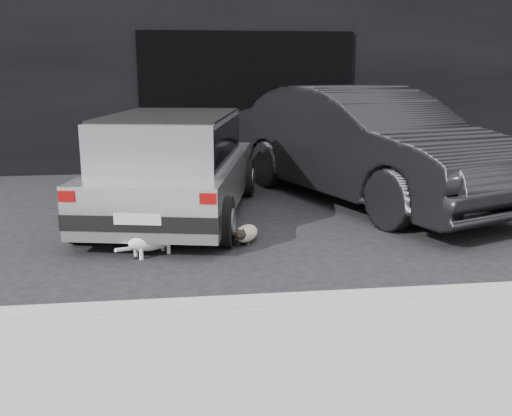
{
  "coord_description": "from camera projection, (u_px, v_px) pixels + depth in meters",
  "views": [
    {
      "loc": [
        -0.19,
        -6.84,
        1.93
      ],
      "look_at": [
        0.53,
        -1.14,
        0.52
      ],
      "focal_mm": 40.0,
      "sensor_mm": 36.0,
      "label": 1
    }
  ],
  "objects": [
    {
      "name": "garage_opening",
      "position": [
        247.0,
        103.0,
        10.73
      ],
      "size": [
        4.0,
        0.1,
        2.6
      ],
      "primitive_type": "cube",
      "color": "black",
      "rests_on": "ground"
    },
    {
      "name": "curb",
      "position": [
        335.0,
        303.0,
        4.67
      ],
      "size": [
        18.0,
        0.25,
        0.12
      ],
      "primitive_type": "cube",
      "color": "#979892",
      "rests_on": "ground"
    },
    {
      "name": "ground",
      "position": [
        202.0,
        228.0,
        7.07
      ],
      "size": [
        80.0,
        80.0,
        0.0
      ],
      "primitive_type": "plane",
      "color": "black",
      "rests_on": "ground"
    },
    {
      "name": "building_facade",
      "position": [
        237.0,
        42.0,
        12.38
      ],
      "size": [
        34.0,
        4.0,
        5.0
      ],
      "primitive_type": "cube",
      "color": "black",
      "rests_on": "ground"
    },
    {
      "name": "cat_white",
      "position": [
        155.0,
        238.0,
        6.04
      ],
      "size": [
        0.7,
        0.52,
        0.37
      ],
      "rotation": [
        0.0,
        0.0,
        -1.06
      ],
      "color": "white",
      "rests_on": "ground"
    },
    {
      "name": "cat_siamese",
      "position": [
        245.0,
        234.0,
        6.45
      ],
      "size": [
        0.39,
        0.66,
        0.24
      ],
      "rotation": [
        0.0,
        0.0,
        2.75
      ],
      "color": "beige",
      "rests_on": "ground"
    },
    {
      "name": "second_car",
      "position": [
        366.0,
        144.0,
        8.39
      ],
      "size": [
        3.53,
        5.41,
        1.68
      ],
      "primitive_type": "imported",
      "rotation": [
        0.0,
        0.0,
        0.38
      ],
      "color": "black",
      "rests_on": "ground"
    },
    {
      "name": "silver_hatchback",
      "position": [
        174.0,
        161.0,
        7.43
      ],
      "size": [
        2.43,
        3.99,
        1.37
      ],
      "rotation": [
        0.0,
        0.0,
        -0.2
      ],
      "color": "#AEB0B3",
      "rests_on": "ground"
    },
    {
      "name": "sidewalk",
      "position": [
        386.0,
        381.0,
        3.52
      ],
      "size": [
        18.0,
        2.2,
        0.11
      ],
      "primitive_type": "cube",
      "color": "#979892",
      "rests_on": "ground"
    }
  ]
}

